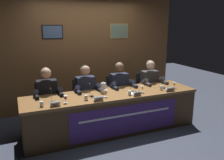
{
  "coord_description": "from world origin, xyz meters",
  "views": [
    {
      "loc": [
        -1.63,
        -3.83,
        1.98
      ],
      "look_at": [
        0.0,
        0.0,
        0.98
      ],
      "focal_mm": 37.47,
      "sensor_mm": 36.0,
      "label": 1
    }
  ],
  "objects_px": {
    "juice_glass_center_left": "(106,92)",
    "microphone_center_left": "(91,92)",
    "panelist_far_left": "(48,96)",
    "juice_glass_center_right": "(142,88)",
    "chair_far_right": "(146,93)",
    "nameplate_far_right": "(170,89)",
    "chair_center_left": "(84,101)",
    "conference_table": "(115,107)",
    "water_cup_center_left": "(86,98)",
    "nameplate_center_right": "(137,94)",
    "water_cup_far_right": "(161,88)",
    "microphone_center_right": "(132,88)",
    "water_cup_center_right": "(130,93)",
    "microphone_far_left": "(52,97)",
    "nameplate_center_left": "(98,99)",
    "panelist_center_right": "(121,87)",
    "water_pitcher_central": "(104,88)",
    "document_stack_center_right": "(134,93)",
    "nameplate_far_left": "(55,104)",
    "panelist_far_right": "(151,84)",
    "microphone_far_right": "(164,84)",
    "juice_glass_far_left": "(66,98)",
    "chair_far_left": "(47,106)",
    "panelist_center_left": "(87,91)",
    "juice_glass_far_right": "(174,84)",
    "chair_center_right": "(117,97)",
    "water_cup_far_left": "(42,104)"
  },
  "relations": [
    {
      "from": "panelist_far_left",
      "to": "chair_center_left",
      "type": "bearing_deg",
      "value": 15.02
    },
    {
      "from": "juice_glass_center_left",
      "to": "microphone_center_left",
      "type": "relative_size",
      "value": 0.57
    },
    {
      "from": "chair_far_right",
      "to": "chair_center_left",
      "type": "bearing_deg",
      "value": 180.0
    },
    {
      "from": "chair_far_right",
      "to": "water_cup_far_right",
      "type": "xyz_separation_m",
      "value": [
        -0.15,
        -0.78,
        0.34
      ]
    },
    {
      "from": "conference_table",
      "to": "water_cup_center_left",
      "type": "height_order",
      "value": "water_cup_center_left"
    },
    {
      "from": "nameplate_far_left",
      "to": "water_cup_center_left",
      "type": "bearing_deg",
      "value": 11.25
    },
    {
      "from": "chair_far_right",
      "to": "panelist_far_left",
      "type": "bearing_deg",
      "value": -174.89
    },
    {
      "from": "water_cup_center_right",
      "to": "water_pitcher_central",
      "type": "bearing_deg",
      "value": 139.38
    },
    {
      "from": "water_cup_center_left",
      "to": "nameplate_center_right",
      "type": "relative_size",
      "value": 0.56
    },
    {
      "from": "microphone_center_left",
      "to": "nameplate_center_left",
      "type": "bearing_deg",
      "value": -84.89
    },
    {
      "from": "water_cup_far_left",
      "to": "microphone_far_right",
      "type": "xyz_separation_m",
      "value": [
        2.38,
        0.16,
        0.04
      ]
    },
    {
      "from": "chair_far_left",
      "to": "juice_glass_far_right",
      "type": "relative_size",
      "value": 7.13
    },
    {
      "from": "microphone_far_left",
      "to": "chair_center_left",
      "type": "height_order",
      "value": "microphone_far_left"
    },
    {
      "from": "nameplate_far_left",
      "to": "juice_glass_center_left",
      "type": "distance_m",
      "value": 0.92
    },
    {
      "from": "nameplate_far_left",
      "to": "water_cup_center_left",
      "type": "height_order",
      "value": "water_cup_center_left"
    },
    {
      "from": "chair_center_left",
      "to": "juice_glass_far_right",
      "type": "distance_m",
      "value": 1.86
    },
    {
      "from": "conference_table",
      "to": "nameplate_center_right",
      "type": "height_order",
      "value": "nameplate_center_right"
    },
    {
      "from": "conference_table",
      "to": "water_cup_center_left",
      "type": "xyz_separation_m",
      "value": [
        -0.56,
        -0.09,
        0.27
      ]
    },
    {
      "from": "nameplate_far_left",
      "to": "chair_center_right",
      "type": "height_order",
      "value": "chair_center_right"
    },
    {
      "from": "juice_glass_center_right",
      "to": "nameplate_far_right",
      "type": "distance_m",
      "value": 0.55
    },
    {
      "from": "microphone_center_left",
      "to": "panelist_far_right",
      "type": "bearing_deg",
      "value": 15.91
    },
    {
      "from": "juice_glass_far_left",
      "to": "chair_far_left",
      "type": "bearing_deg",
      "value": 103.75
    },
    {
      "from": "water_cup_far_right",
      "to": "water_pitcher_central",
      "type": "xyz_separation_m",
      "value": [
        -1.1,
        0.26,
        0.06
      ]
    },
    {
      "from": "panelist_far_left",
      "to": "juice_glass_center_right",
      "type": "relative_size",
      "value": 9.77
    },
    {
      "from": "conference_table",
      "to": "water_cup_far_right",
      "type": "height_order",
      "value": "water_cup_far_right"
    },
    {
      "from": "juice_glass_center_right",
      "to": "panelist_far_right",
      "type": "bearing_deg",
      "value": 45.43
    },
    {
      "from": "microphone_center_left",
      "to": "microphone_far_right",
      "type": "relative_size",
      "value": 1.0
    },
    {
      "from": "chair_center_left",
      "to": "microphone_center_right",
      "type": "distance_m",
      "value": 1.07
    },
    {
      "from": "conference_table",
      "to": "panelist_center_right",
      "type": "bearing_deg",
      "value": 54.64
    },
    {
      "from": "chair_far_left",
      "to": "panelist_center_right",
      "type": "bearing_deg",
      "value": -7.64
    },
    {
      "from": "nameplate_center_right",
      "to": "juice_glass_center_right",
      "type": "distance_m",
      "value": 0.25
    },
    {
      "from": "juice_glass_center_left",
      "to": "chair_center_left",
      "type": "bearing_deg",
      "value": 103.18
    },
    {
      "from": "water_cup_center_left",
      "to": "microphone_center_left",
      "type": "distance_m",
      "value": 0.23
    },
    {
      "from": "microphone_center_left",
      "to": "microphone_center_right",
      "type": "relative_size",
      "value": 1.0
    },
    {
      "from": "microphone_center_right",
      "to": "microphone_center_left",
      "type": "bearing_deg",
      "value": 178.49
    },
    {
      "from": "juice_glass_far_right",
      "to": "water_cup_far_right",
      "type": "relative_size",
      "value": 1.46
    },
    {
      "from": "conference_table",
      "to": "water_cup_center_right",
      "type": "xyz_separation_m",
      "value": [
        0.24,
        -0.13,
        0.27
      ]
    },
    {
      "from": "water_cup_center_left",
      "to": "panelist_center_right",
      "type": "bearing_deg",
      "value": 33.18
    },
    {
      "from": "nameplate_far_right",
      "to": "document_stack_center_right",
      "type": "height_order",
      "value": "nameplate_far_right"
    },
    {
      "from": "nameplate_center_left",
      "to": "water_pitcher_central",
      "type": "height_order",
      "value": "water_pitcher_central"
    },
    {
      "from": "juice_glass_center_left",
      "to": "juice_glass_center_right",
      "type": "xyz_separation_m",
      "value": [
        0.73,
        -0.01,
        0.0
      ]
    },
    {
      "from": "panelist_center_left",
      "to": "juice_glass_far_right",
      "type": "bearing_deg",
      "value": -19.46
    },
    {
      "from": "chair_center_right",
      "to": "microphone_center_right",
      "type": "height_order",
      "value": "microphone_center_right"
    },
    {
      "from": "juice_glass_far_left",
      "to": "document_stack_center_right",
      "type": "height_order",
      "value": "juice_glass_far_left"
    },
    {
      "from": "chair_far_right",
      "to": "document_stack_center_right",
      "type": "xyz_separation_m",
      "value": [
        -0.74,
        -0.79,
        0.31
      ]
    },
    {
      "from": "juice_glass_center_right",
      "to": "document_stack_center_right",
      "type": "bearing_deg",
      "value": -175.33
    },
    {
      "from": "nameplate_far_right",
      "to": "juice_glass_center_right",
      "type": "bearing_deg",
      "value": 164.87
    },
    {
      "from": "nameplate_far_left",
      "to": "nameplate_center_right",
      "type": "relative_size",
      "value": 1.02
    },
    {
      "from": "panelist_far_left",
      "to": "nameplate_center_right",
      "type": "bearing_deg",
      "value": -26.68
    },
    {
      "from": "water_cup_center_left",
      "to": "conference_table",
      "type": "bearing_deg",
      "value": 9.28
    }
  ]
}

